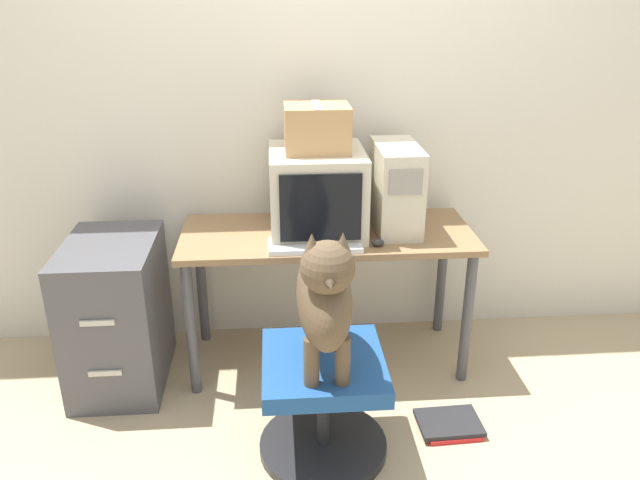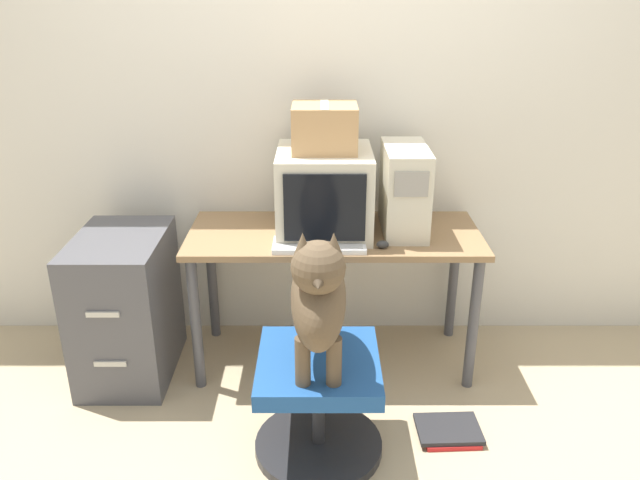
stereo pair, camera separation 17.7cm
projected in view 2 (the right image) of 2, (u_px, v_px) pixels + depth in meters
name	position (u px, v px, depth m)	size (l,w,h in m)	color
ground_plane	(333.00, 391.00, 2.97)	(12.00, 12.00, 0.00)	tan
wall_back	(332.00, 93.00, 3.06)	(8.00, 0.05, 2.60)	silver
desk	(332.00, 250.00, 3.00)	(1.39, 0.57, 0.70)	olive
crt_monitor	(323.00, 192.00, 2.91)	(0.44, 0.46, 0.39)	beige
pc_tower	(403.00, 189.00, 2.92)	(0.20, 0.42, 0.41)	beige
keyboard	(318.00, 245.00, 2.79)	(0.41, 0.17, 0.03)	silver
computer_mouse	(381.00, 244.00, 2.78)	(0.06, 0.04, 0.04)	#333333
office_chair	(317.00, 400.00, 2.51)	(0.53, 0.53, 0.45)	#262628
dog	(317.00, 294.00, 2.27)	(0.21, 0.55, 0.59)	brown
filing_cabinet	(124.00, 307.00, 3.00)	(0.41, 0.60, 0.72)	#4C4C51
cardboard_box	(323.00, 128.00, 2.79)	(0.29, 0.26, 0.21)	tan
book_stack_floor	(448.00, 432.00, 2.67)	(0.28, 0.22, 0.04)	red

